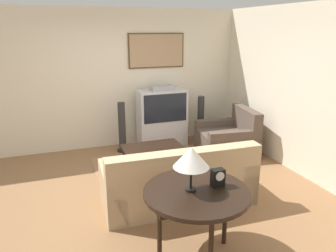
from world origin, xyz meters
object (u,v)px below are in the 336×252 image
object	(u,v)px
speaker_tower_left	(122,128)
table_lamp	(191,158)
console_table	(197,196)
speaker_tower_right	(201,121)
couch	(178,182)
coffee_table	(153,149)
tv	(162,118)
mantel_clock	(218,178)
armchair	(228,139)

from	to	relation	value
speaker_tower_left	table_lamp	bearing A→B (deg)	-89.68
console_table	speaker_tower_left	bearing A→B (deg)	91.34
speaker_tower_left	speaker_tower_right	size ratio (longest dim) A/B	1.00
couch	table_lamp	xyz separation A→B (m)	(-0.28, -1.04, 0.80)
coffee_table	couch	bearing A→B (deg)	-90.43
console_table	speaker_tower_right	world-z (taller)	speaker_tower_right
tv	table_lamp	bearing A→B (deg)	-103.82
speaker_tower_left	coffee_table	bearing A→B (deg)	-73.02
tv	speaker_tower_right	bearing A→B (deg)	-3.92
coffee_table	mantel_clock	xyz separation A→B (m)	(0.01, -2.25, 0.49)
tv	table_lamp	xyz separation A→B (m)	(-0.82, -3.32, 0.52)
speaker_tower_left	couch	bearing A→B (deg)	-82.33
mantel_clock	speaker_tower_right	distance (m)	3.55
armchair	speaker_tower_left	world-z (taller)	speaker_tower_left
table_lamp	coffee_table	bearing A→B (deg)	82.67
coffee_table	mantel_clock	world-z (taller)	mantel_clock
armchair	table_lamp	world-z (taller)	table_lamp
armchair	console_table	distance (m)	3.09
armchair	coffee_table	distance (m)	1.58
console_table	speaker_tower_right	size ratio (longest dim) A/B	1.11
table_lamp	tv	bearing A→B (deg)	76.18
console_table	mantel_clock	world-z (taller)	mantel_clock
console_table	table_lamp	size ratio (longest dim) A/B	2.33
armchair	speaker_tower_right	bearing A→B (deg)	-157.78
tv	console_table	xyz separation A→B (m)	(-0.76, -3.34, 0.10)
armchair	table_lamp	bearing A→B (deg)	-29.56
console_table	speaker_tower_right	bearing A→B (deg)	64.13
couch	armchair	distance (m)	2.12
coffee_table	table_lamp	world-z (taller)	table_lamp
tv	coffee_table	bearing A→B (deg)	-116.28
coffee_table	speaker_tower_right	world-z (taller)	speaker_tower_right
console_table	speaker_tower_left	xyz separation A→B (m)	(-0.08, 3.28, -0.22)
console_table	speaker_tower_left	world-z (taller)	speaker_tower_left
coffee_table	console_table	bearing A→B (deg)	-95.81
armchair	mantel_clock	distance (m)	2.96
coffee_table	speaker_tower_right	xyz separation A→B (m)	(1.36, 1.01, 0.10)
coffee_table	table_lamp	bearing A→B (deg)	-97.33
console_table	tv	bearing A→B (deg)	77.22
console_table	mantel_clock	bearing A→B (deg)	4.51
mantel_clock	table_lamp	bearing A→B (deg)	179.78
tv	mantel_clock	distance (m)	3.37
couch	console_table	size ratio (longest dim) A/B	1.89
armchair	mantel_clock	size ratio (longest dim) A/B	5.82
table_lamp	speaker_tower_left	xyz separation A→B (m)	(-0.02, 3.26, -0.65)
couch	coffee_table	size ratio (longest dim) A/B	2.06
couch	speaker_tower_right	distance (m)	2.61
tv	armchair	bearing A→B (deg)	-39.47
armchair	console_table	world-z (taller)	armchair
tv	armchair	xyz separation A→B (m)	(1.04, -0.86, -0.30)
couch	speaker_tower_left	world-z (taller)	speaker_tower_left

